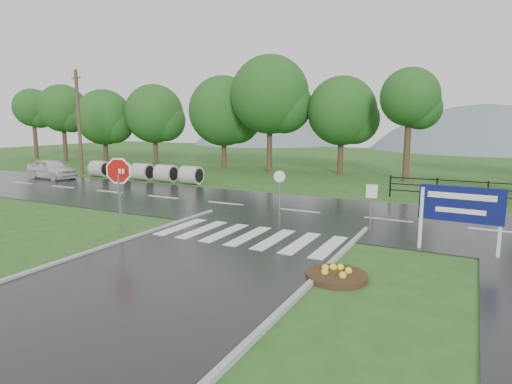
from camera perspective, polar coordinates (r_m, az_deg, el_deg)
The scene contains 14 objects.
ground at distance 11.55m, azimuth -13.03°, elevation -11.83°, with size 120.00×120.00×0.00m, color #27541C.
main_road at distance 19.92m, azimuth 5.82°, elevation -2.63°, with size 90.00×8.00×0.04m, color black.
crosswalk at distance 15.48m, azimuth -0.99°, elevation -5.87°, with size 6.50×2.80×0.02m.
fence_west at distance 24.41m, azimuth 28.52°, elevation 0.22°, with size 9.58×0.08×1.20m.
hills at distance 75.84m, azimuth 23.66°, elevation -6.44°, with size 102.00×48.00×48.00m.
treeline at distance 32.98m, azimuth 16.39°, elevation 1.82°, with size 83.20×5.20×10.00m.
culvert_pipes at distance 31.43m, azimuth -14.88°, elevation 2.63°, with size 9.70×1.20×1.20m.
stop_sign at distance 16.53m, azimuth -17.83°, elevation 1.77°, with size 1.27×0.46×3.01m.
estate_billboard at distance 14.75m, azimuth 25.61°, elevation -1.91°, with size 2.46×0.17×2.15m.
flower_bed at distance 11.73m, azimuth 10.69°, elevation -10.80°, with size 1.61×1.61×0.32m.
reg_sign_small at distance 16.40m, azimuth 15.15°, elevation -0.79°, with size 0.40×0.09×1.84m.
reg_sign_round at distance 18.07m, azimuth 3.15°, elevation 0.48°, with size 0.47×0.16×2.09m.
car_white at distance 34.48m, azimuth -25.52°, elevation 1.60°, with size 4.27×1.72×1.46m, color silver.
utility_pole_west at distance 36.39m, azimuth -22.54°, elevation 8.62°, with size 1.40×0.47×8.05m.
Camera 1 is at (7.06, -8.16, 4.14)m, focal length 30.00 mm.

